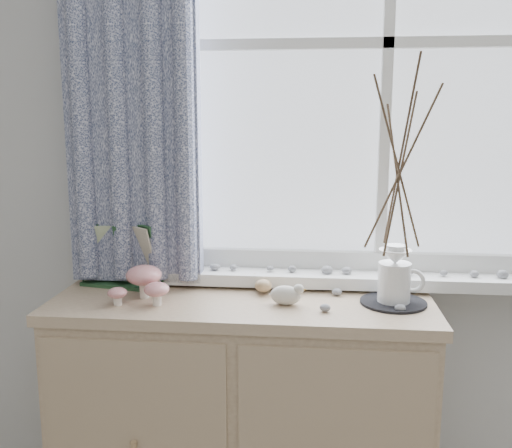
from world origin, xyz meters
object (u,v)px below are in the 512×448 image
Objects in this scene: twig_pitcher at (400,164)px; sideboard at (242,422)px; botanical_book at (119,256)px; toadstool_cluster at (144,281)px.

sideboard is at bearing -167.37° from twig_pitcher.
sideboard is 0.97m from twig_pitcher.
toadstool_cluster is at bearing -33.88° from botanical_book.
sideboard is at bearing 0.99° from botanical_book.
toadstool_cluster is at bearing -171.84° from sideboard.
twig_pitcher reaches higher than sideboard.
twig_pitcher is (0.47, 0.00, 0.85)m from sideboard.
toadstool_cluster is (0.12, -0.12, -0.05)m from botanical_book.
toadstool_cluster is 0.25× the size of twig_pitcher.
toadstool_cluster is 0.86m from twig_pitcher.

